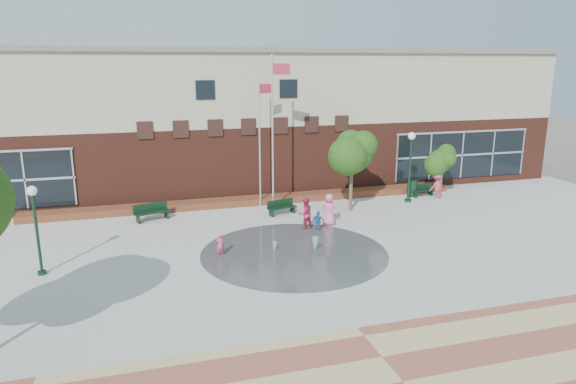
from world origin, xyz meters
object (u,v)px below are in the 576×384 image
object	(u,v)px
bench_left	(152,215)
child_splash	(220,245)
trash_can	(412,188)
flagpole_left	(273,127)
flagpole_right	(260,136)

from	to	relation	value
bench_left	child_splash	xyz separation A→B (m)	(2.72, -6.22, 0.21)
trash_can	child_splash	bearing A→B (deg)	-152.69
flagpole_left	child_splash	xyz separation A→B (m)	(-4.00, -5.84, -4.36)
flagpole_right	bench_left	size ratio (longest dim) A/B	3.84
flagpole_left	trash_can	bearing A→B (deg)	22.98
child_splash	trash_can	bearing A→B (deg)	-151.63
flagpole_left	bench_left	world-z (taller)	flagpole_left
flagpole_left	flagpole_right	size ratio (longest dim) A/B	1.15
child_splash	bench_left	bearing A→B (deg)	-65.35
flagpole_left	trash_can	world-z (taller)	flagpole_left
trash_can	child_splash	distance (m)	15.11
flagpole_right	trash_can	size ratio (longest dim) A/B	6.62
bench_left	child_splash	size ratio (longest dim) A/B	1.92
bench_left	flagpole_right	bearing A→B (deg)	-8.53
bench_left	child_splash	world-z (taller)	child_splash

